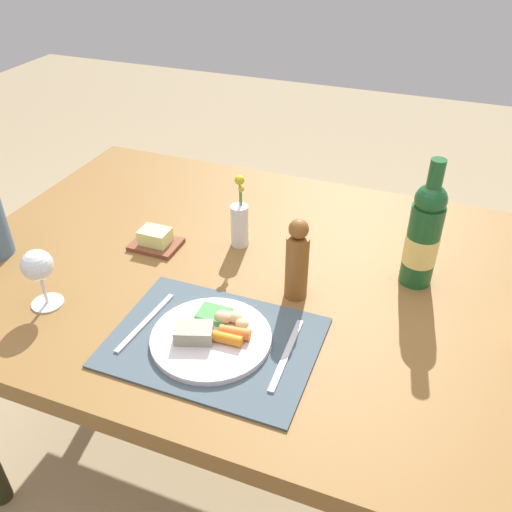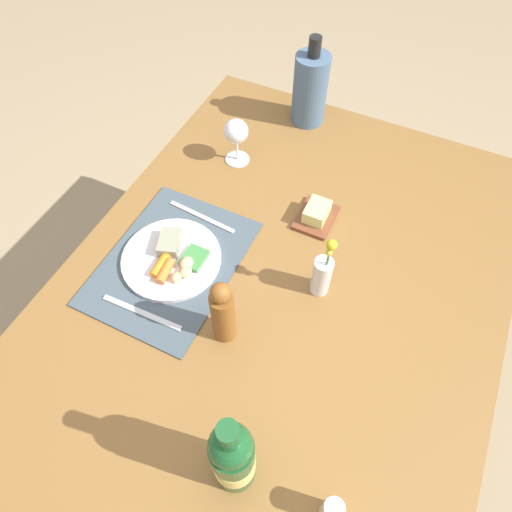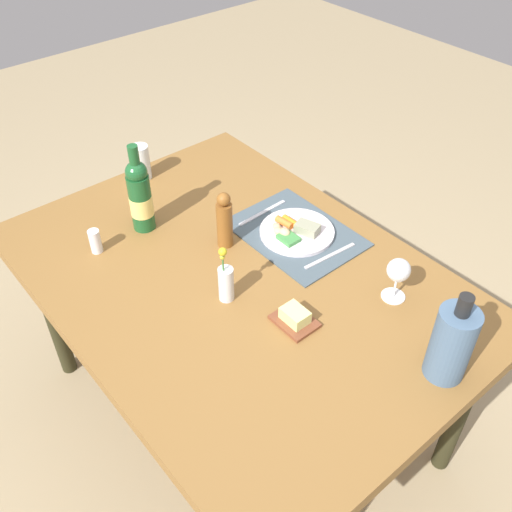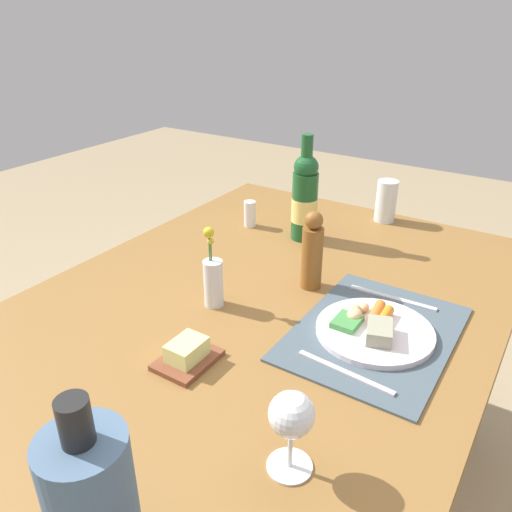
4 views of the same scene
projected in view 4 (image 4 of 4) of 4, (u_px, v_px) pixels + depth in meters
ground_plane at (258, 511)px, 1.61m from camera, size 8.00×8.00×0.00m
dining_table at (258, 328)px, 1.30m from camera, size 1.54×1.09×0.77m
placemat at (375, 333)px, 1.15m from camera, size 0.44×0.33×0.01m
dinner_plate at (373, 328)px, 1.14m from camera, size 0.26×0.26×0.05m
fork at (345, 372)px, 1.02m from camera, size 0.03×0.21×0.00m
knife at (392, 298)px, 1.28m from camera, size 0.02×0.22×0.00m
butter_dish at (188, 355)px, 1.05m from camera, size 0.13×0.10×0.05m
wine_bottle at (305, 198)px, 1.56m from camera, size 0.08×0.08×0.33m
wine_glass at (291, 418)px, 0.78m from camera, size 0.07×0.07×0.15m
salt_shaker at (250, 214)px, 1.69m from camera, size 0.04×0.04×0.09m
pepper_mill at (312, 252)px, 1.30m from camera, size 0.05×0.05×0.21m
water_tumbler at (386, 204)px, 1.72m from camera, size 0.07×0.07×0.14m
flower_vase at (213, 280)px, 1.23m from camera, size 0.05×0.05×0.21m
cooler_bottle at (93, 508)px, 0.62m from camera, size 0.11×0.11×0.29m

